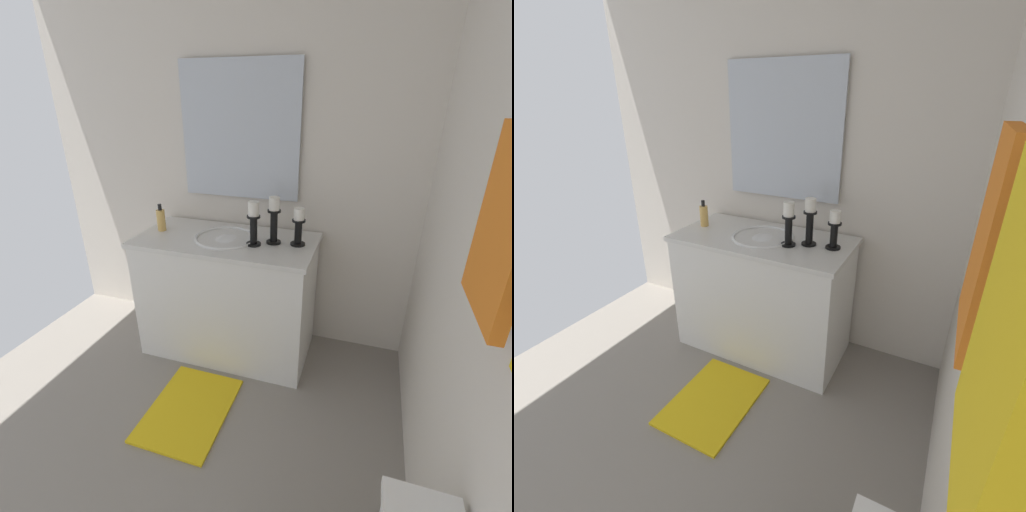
# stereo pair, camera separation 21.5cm
# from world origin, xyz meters

# --- Properties ---
(floor) EXTENTS (2.90, 2.65, 0.02)m
(floor) POSITION_xyz_m (0.00, 0.00, -0.01)
(floor) COLOR gray
(floor) RESTS_ON ground
(wall_back) EXTENTS (2.90, 0.04, 2.45)m
(wall_back) POSITION_xyz_m (0.00, 1.32, 1.23)
(wall_back) COLOR silver
(wall_back) RESTS_ON ground
(wall_left) EXTENTS (0.04, 2.65, 2.45)m
(wall_left) POSITION_xyz_m (-1.45, 0.00, 1.23)
(wall_left) COLOR silver
(wall_left) RESTS_ON ground
(vanity_cabinet) EXTENTS (0.58, 1.15, 0.84)m
(vanity_cabinet) POSITION_xyz_m (-1.12, 0.14, 0.42)
(vanity_cabinet) COLOR white
(vanity_cabinet) RESTS_ON ground
(sink_basin) EXTENTS (0.40, 0.40, 0.24)m
(sink_basin) POSITION_xyz_m (-1.12, 0.14, 0.80)
(sink_basin) COLOR white
(sink_basin) RESTS_ON vanity_cabinet
(mirror) EXTENTS (0.02, 0.79, 0.84)m
(mirror) POSITION_xyz_m (-1.40, 0.14, 1.45)
(mirror) COLOR silver
(candle_holder_tall) EXTENTS (0.09, 0.09, 0.23)m
(candle_holder_tall) POSITION_xyz_m (-1.16, 0.59, 0.95)
(candle_holder_tall) COLOR black
(candle_holder_tall) RESTS_ON vanity_cabinet
(candle_holder_short) EXTENTS (0.09, 0.09, 0.29)m
(candle_holder_short) POSITION_xyz_m (-1.14, 0.44, 0.99)
(candle_holder_short) COLOR black
(candle_holder_short) RESTS_ON vanity_cabinet
(candle_holder_mid) EXTENTS (0.09, 0.09, 0.27)m
(candle_holder_mid) POSITION_xyz_m (-1.08, 0.34, 0.98)
(candle_holder_mid) COLOR black
(candle_holder_mid) RESTS_ON vanity_cabinet
(soap_bottle) EXTENTS (0.06, 0.06, 0.18)m
(soap_bottle) POSITION_xyz_m (-1.13, -0.33, 0.91)
(soap_bottle) COLOR #E5B259
(soap_bottle) RESTS_ON vanity_cabinet
(towel_near_vanity) EXTENTS (0.27, 0.03, 0.41)m
(towel_near_vanity) POSITION_xyz_m (0.01, 1.25, 1.42)
(towel_near_vanity) COLOR orange
(towel_near_vanity) RESTS_ON towel_bar
(towel_center) EXTENTS (0.28, 0.03, 0.37)m
(towel_center) POSITION_xyz_m (0.40, 1.25, 1.44)
(towel_center) COLOR yellow
(towel_center) RESTS_ON towel_bar
(bath_mat) EXTENTS (0.60, 0.44, 0.02)m
(bath_mat) POSITION_xyz_m (-0.50, 0.14, 0.01)
(bath_mat) COLOR yellow
(bath_mat) RESTS_ON ground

